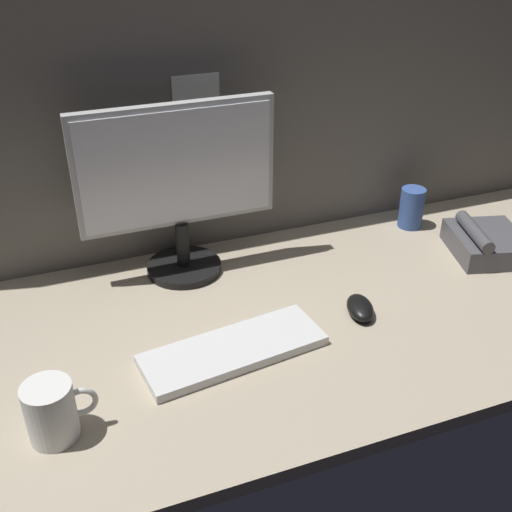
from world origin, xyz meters
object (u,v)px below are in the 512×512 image
(monitor, at_px, (178,182))
(desk_phone, at_px, (486,243))
(mouse, at_px, (360,308))
(keyboard, at_px, (233,350))
(mug_ceramic_blue, at_px, (411,208))
(mug_ceramic_white, at_px, (52,411))

(monitor, distance_m, desk_phone, 0.79)
(monitor, relative_size, mouse, 4.77)
(monitor, distance_m, mouse, 0.49)
(keyboard, xyz_separation_m, desk_phone, (0.73, 0.15, 0.02))
(monitor, xyz_separation_m, keyboard, (0.01, -0.35, -0.22))
(keyboard, relative_size, mug_ceramic_blue, 3.33)
(mouse, bearing_deg, monitor, 149.43)
(mouse, height_order, mug_ceramic_white, mug_ceramic_white)
(desk_phone, bearing_deg, mug_ceramic_blue, 116.04)
(monitor, bearing_deg, mug_ceramic_white, -127.51)
(mouse, bearing_deg, mug_ceramic_white, -154.13)
(keyboard, distance_m, desk_phone, 0.74)
(keyboard, bearing_deg, mouse, -1.51)
(mouse, distance_m, mug_ceramic_blue, 0.46)
(mug_ceramic_white, relative_size, desk_phone, 0.53)
(keyboard, distance_m, mouse, 0.30)
(mouse, xyz_separation_m, desk_phone, (0.42, 0.12, 0.01))
(mouse, xyz_separation_m, mug_ceramic_white, (-0.65, -0.13, 0.04))
(keyboard, xyz_separation_m, mouse, (0.30, 0.03, 0.01))
(monitor, distance_m, mug_ceramic_blue, 0.66)
(mouse, bearing_deg, keyboard, -159.43)
(desk_phone, bearing_deg, monitor, 165.01)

